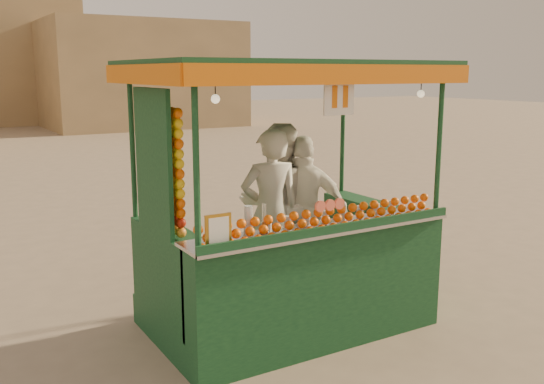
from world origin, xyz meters
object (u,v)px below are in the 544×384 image
juice_cart (286,247)px  vendor_left (270,212)px  vendor_middle (278,204)px  vendor_right (304,210)px

juice_cart → vendor_left: size_ratio=1.72×
juice_cart → vendor_middle: size_ratio=1.70×
juice_cart → vendor_left: juice_cart is taller
vendor_middle → vendor_right: 0.30m
juice_cart → vendor_right: 0.65m
juice_cart → vendor_middle: juice_cart is taller
juice_cart → vendor_middle: bearing=66.3°
vendor_left → vendor_right: (0.47, 0.06, -0.05)m
vendor_middle → vendor_right: size_ratio=1.08×
vendor_left → vendor_middle: 0.35m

